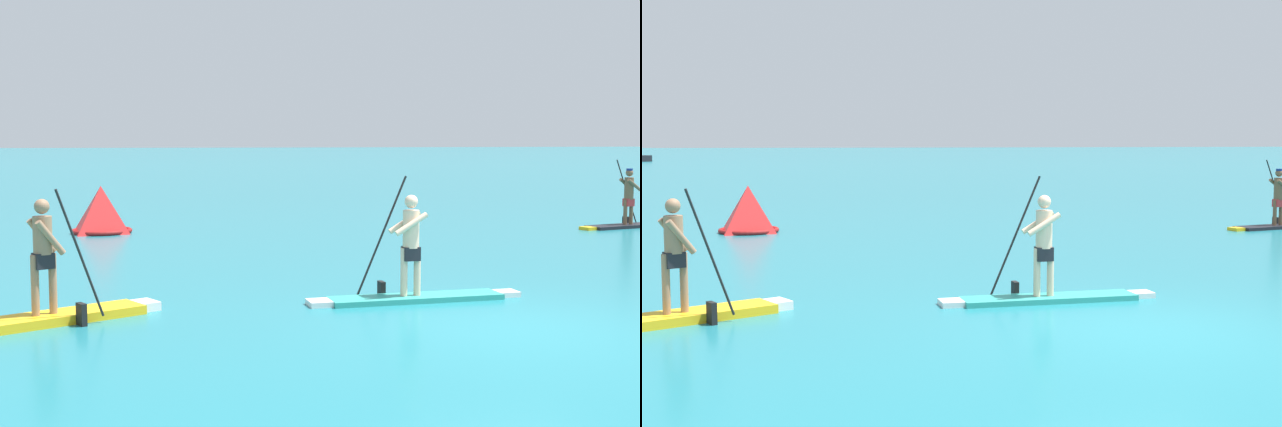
{
  "view_description": "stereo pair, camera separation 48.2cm",
  "coord_description": "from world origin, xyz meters",
  "views": [
    {
      "loc": [
        -4.88,
        -10.6,
        2.59
      ],
      "look_at": [
        -1.0,
        8.01,
        0.89
      ],
      "focal_mm": 47.62,
      "sensor_mm": 36.0,
      "label": 1
    },
    {
      "loc": [
        -4.41,
        -10.69,
        2.59
      ],
      "look_at": [
        -1.0,
        8.01,
        0.89
      ],
      "focal_mm": 47.62,
      "sensor_mm": 36.0,
      "label": 2
    }
  ],
  "objects": [
    {
      "name": "ground",
      "position": [
        0.0,
        0.0,
        0.0
      ],
      "size": [
        440.0,
        440.0,
        0.0
      ],
      "primitive_type": "plane",
      "color": "#1E727F"
    },
    {
      "name": "paddleboarder_near_left",
      "position": [
        -6.09,
        1.66,
        0.34
      ],
      "size": [
        2.81,
        1.77,
        1.92
      ],
      "rotation": [
        0.0,
        0.0,
        0.49
      ],
      "color": "yellow",
      "rests_on": "ground"
    },
    {
      "name": "paddleboarder_mid_center",
      "position": [
        -0.72,
        2.16,
        0.38
      ],
      "size": [
        3.55,
        0.85,
        2.03
      ],
      "rotation": [
        0.0,
        0.0,
        3.2
      ],
      "color": "teal",
      "rests_on": "ground"
    },
    {
      "name": "paddleboarder_far_right",
      "position": [
        8.82,
        11.51,
        0.39
      ],
      "size": [
        3.15,
        1.28,
        2.01
      ],
      "rotation": [
        0.0,
        0.0,
        0.25
      ],
      "color": "black",
      "rests_on": "ground"
    },
    {
      "name": "race_marker_buoy",
      "position": [
        -6.02,
        13.15,
        0.58
      ],
      "size": [
        1.93,
        1.93,
        1.29
      ],
      "color": "red",
      "rests_on": "ground"
    }
  ]
}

